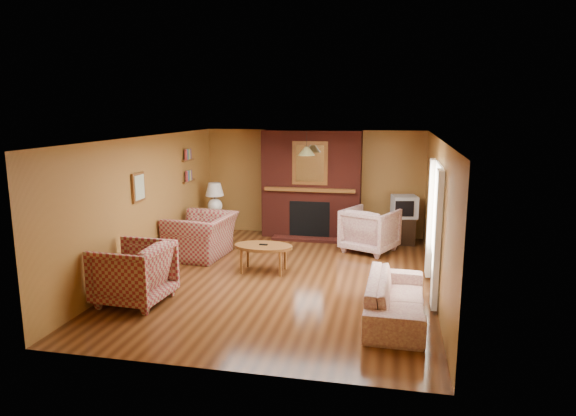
% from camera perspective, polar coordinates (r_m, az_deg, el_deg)
% --- Properties ---
extents(floor, '(6.50, 6.50, 0.00)m').
position_cam_1_polar(floor, '(8.94, -0.55, -7.76)').
color(floor, '#41210D').
rests_on(floor, ground).
extents(ceiling, '(6.50, 6.50, 0.00)m').
position_cam_1_polar(ceiling, '(8.48, -0.58, 7.79)').
color(ceiling, white).
rests_on(ceiling, wall_back).
extents(wall_back, '(6.50, 0.00, 6.50)m').
position_cam_1_polar(wall_back, '(11.78, 2.83, 2.83)').
color(wall_back, '#9B6830').
rests_on(wall_back, floor).
extents(wall_front, '(6.50, 0.00, 6.50)m').
position_cam_1_polar(wall_front, '(5.59, -7.75, -6.58)').
color(wall_front, '#9B6830').
rests_on(wall_front, floor).
extents(wall_left, '(0.00, 6.50, 6.50)m').
position_cam_1_polar(wall_left, '(9.47, -15.50, 0.42)').
color(wall_left, '#9B6830').
rests_on(wall_left, floor).
extents(wall_right, '(0.00, 6.50, 6.50)m').
position_cam_1_polar(wall_right, '(8.46, 16.21, -0.86)').
color(wall_right, '#9B6830').
rests_on(wall_right, floor).
extents(fireplace, '(2.20, 0.82, 2.40)m').
position_cam_1_polar(fireplace, '(11.52, 2.62, 2.56)').
color(fireplace, '#4E1811').
rests_on(fireplace, floor).
extents(window_right, '(0.10, 1.85, 2.00)m').
position_cam_1_polar(window_right, '(8.28, 15.96, -1.63)').
color(window_right, beige).
rests_on(window_right, wall_right).
extents(bookshelf, '(0.09, 0.55, 0.71)m').
position_cam_1_polar(bookshelf, '(11.09, -10.88, 4.56)').
color(bookshelf, brown).
rests_on(bookshelf, wall_left).
extents(botanical_print, '(0.05, 0.40, 0.50)m').
position_cam_1_polar(botanical_print, '(9.14, -16.28, 2.22)').
color(botanical_print, brown).
rests_on(botanical_print, wall_left).
extents(pendant_light, '(0.36, 0.36, 0.48)m').
position_cam_1_polar(pendant_light, '(10.76, 2.07, 6.34)').
color(pendant_light, black).
rests_on(pendant_light, ceiling).
extents(plaid_loveseat, '(1.22, 1.37, 0.84)m').
position_cam_1_polar(plaid_loveseat, '(10.21, -9.61, -3.06)').
color(plaid_loveseat, maroon).
rests_on(plaid_loveseat, floor).
extents(plaid_armchair, '(1.08, 1.05, 0.92)m').
position_cam_1_polar(plaid_armchair, '(8.06, -16.81, -6.93)').
color(plaid_armchair, maroon).
rests_on(plaid_armchair, floor).
extents(floral_sofa, '(0.81, 1.99, 0.58)m').
position_cam_1_polar(floral_sofa, '(7.38, 11.89, -9.78)').
color(floral_sofa, beige).
rests_on(floral_sofa, floor).
extents(floral_armchair, '(1.28, 1.29, 0.90)m').
position_cam_1_polar(floral_armchair, '(10.56, 9.10, -2.41)').
color(floral_armchair, beige).
rests_on(floral_armchair, floor).
extents(coffee_table, '(1.05, 0.65, 0.51)m').
position_cam_1_polar(coffee_table, '(9.15, -2.74, -4.46)').
color(coffee_table, brown).
rests_on(coffee_table, floor).
extents(side_table, '(0.46, 0.46, 0.57)m').
position_cam_1_polar(side_table, '(11.70, -8.06, -1.89)').
color(side_table, brown).
rests_on(side_table, floor).
extents(table_lamp, '(0.41, 0.41, 0.68)m').
position_cam_1_polar(table_lamp, '(11.57, -8.15, 1.30)').
color(table_lamp, white).
rests_on(table_lamp, side_table).
extents(tv_stand, '(0.55, 0.51, 0.57)m').
position_cam_1_polar(tv_stand, '(11.37, 12.69, -2.42)').
color(tv_stand, black).
rests_on(tv_stand, floor).
extents(crt_tv, '(0.60, 0.60, 0.47)m').
position_cam_1_polar(crt_tv, '(11.26, 12.80, 0.16)').
color(crt_tv, '#B1B3B9').
rests_on(crt_tv, tv_stand).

